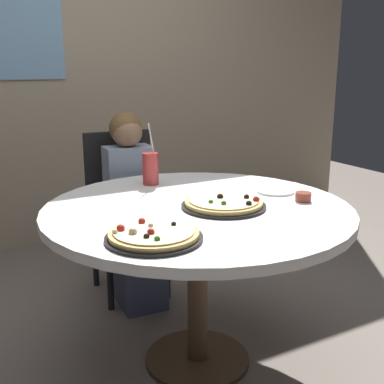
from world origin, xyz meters
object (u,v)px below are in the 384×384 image
at_px(chair_wooden, 124,203).
at_px(diner_child, 134,219).
at_px(pizza_cheese, 153,235).
at_px(soda_cup, 151,168).
at_px(sauce_bowl, 303,197).
at_px(pizza_veggie, 224,204).
at_px(plate_small, 275,191).
at_px(dining_table, 198,225).

xyz_separation_m(chair_wooden, diner_child, (-0.01, -0.18, -0.05)).
bearing_deg(pizza_cheese, soda_cup, 66.45).
bearing_deg(sauce_bowl, pizza_veggie, 166.07).
relative_size(pizza_cheese, sauce_bowl, 4.89).
xyz_separation_m(chair_wooden, pizza_cheese, (-0.34, -1.19, 0.24)).
bearing_deg(pizza_cheese, plate_small, 21.86).
xyz_separation_m(pizza_cheese, sauce_bowl, (0.78, 0.13, 0.00)).
bearing_deg(soda_cup, pizza_veggie, -78.57).
xyz_separation_m(diner_child, pizza_veggie, (0.09, -0.79, 0.28)).
bearing_deg(pizza_cheese, dining_table, 40.26).
bearing_deg(plate_small, chair_wooden, 116.00).
relative_size(dining_table, diner_child, 1.22).
height_order(pizza_veggie, pizza_cheese, pizza_cheese).
relative_size(pizza_veggie, sauce_bowl, 5.13).
relative_size(diner_child, pizza_veggie, 3.01).
height_order(chair_wooden, diner_child, diner_child).
height_order(diner_child, pizza_veggie, diner_child).
xyz_separation_m(pizza_veggie, sauce_bowl, (0.36, -0.09, 0.00)).
bearing_deg(sauce_bowl, soda_cup, 127.28).
bearing_deg(sauce_bowl, chair_wooden, 112.37).
height_order(pizza_cheese, sauce_bowl, pizza_cheese).
bearing_deg(sauce_bowl, plate_small, 92.75).
relative_size(dining_table, soda_cup, 4.30).
distance_m(soda_cup, plate_small, 0.62).
relative_size(pizza_veggie, plate_small, 2.00).
bearing_deg(sauce_bowl, diner_child, 117.03).
bearing_deg(dining_table, sauce_bowl, -19.75).
xyz_separation_m(dining_table, diner_child, (-0.01, 0.72, -0.18)).
height_order(dining_table, pizza_cheese, pizza_cheese).
relative_size(pizza_veggie, pizza_cheese, 1.05).
xyz_separation_m(chair_wooden, pizza_veggie, (0.08, -0.98, 0.24)).
relative_size(chair_wooden, soda_cup, 3.10).
distance_m(pizza_cheese, soda_cup, 0.80).
xyz_separation_m(diner_child, sauce_bowl, (0.45, -0.88, 0.29)).
height_order(dining_table, soda_cup, soda_cup).
relative_size(soda_cup, plate_small, 1.70).
relative_size(pizza_veggie, soda_cup, 1.17).
relative_size(chair_wooden, diner_child, 0.88).
bearing_deg(diner_child, dining_table, -89.56).
height_order(soda_cup, plate_small, soda_cup).
bearing_deg(soda_cup, plate_small, -42.99).
height_order(chair_wooden, sauce_bowl, chair_wooden).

